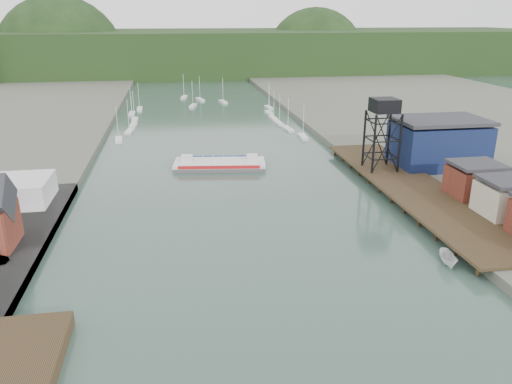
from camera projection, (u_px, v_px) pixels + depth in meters
name	position (u px, v px, depth m)	size (l,w,h in m)	color
ground	(284.00, 349.00, 55.82)	(600.00, 600.00, 0.00)	#314C40
west_stage	(8.00, 371.00, 51.10)	(10.00, 18.00, 1.80)	black
east_pier	(413.00, 187.00, 102.68)	(14.00, 70.00, 2.45)	black
white_shed	(1.00, 191.00, 94.33)	(18.00, 12.00, 4.50)	silver
lift_tower	(384.00, 110.00, 109.86)	(6.50, 6.50, 16.00)	black
blue_shed	(438.00, 143.00, 116.88)	(20.50, 14.50, 11.30)	#0C1238
marina_sailboats	(204.00, 115.00, 184.50)	(57.71, 92.65, 0.90)	silver
distant_hills	(182.00, 55.00, 332.02)	(500.00, 120.00, 80.00)	black
chain_ferry	(220.00, 164.00, 122.16)	(23.01, 11.51, 3.18)	#4E4E51
motorboat	(448.00, 259.00, 74.27)	(1.94, 5.16, 1.99)	silver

